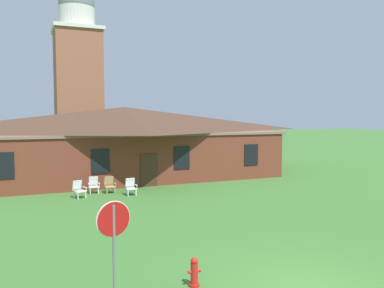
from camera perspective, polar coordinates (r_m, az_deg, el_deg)
ground_plane at (r=11.37m, az=16.47°, el=-19.47°), size 200.00×200.00×0.00m
brick_building at (r=29.80m, az=-9.80°, el=0.44°), size 22.09×10.40×5.19m
dome_tower at (r=45.22m, az=-16.25°, el=9.66°), size 5.18×5.18×19.69m
stop_sign at (r=8.99m, az=-11.30°, el=-12.89°), size 0.79×0.23×2.66m
lawn_chair_by_porch at (r=22.61m, az=-16.16°, el=-6.29°), size 0.77×0.82×0.96m
lawn_chair_near_door at (r=23.79m, az=-14.10°, el=-5.74°), size 0.67×0.70×0.96m
lawn_chair_left_end at (r=23.62m, az=-11.91°, el=-5.78°), size 0.65×0.68×0.96m
lawn_chair_middle at (r=22.77m, az=-8.90°, el=-6.11°), size 0.66×0.68×0.96m
fire_hydrant at (r=10.90m, az=0.34°, el=-18.21°), size 0.36×0.28×0.79m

